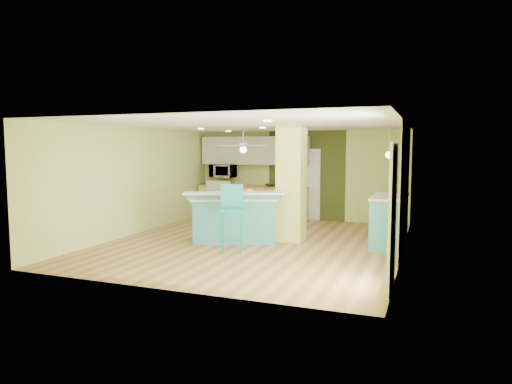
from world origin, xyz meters
TOP-DOWN VIEW (x-y plane):
  - floor at (0.00, 0.00)m, footprint 6.00×7.00m
  - ceiling at (0.00, 0.00)m, footprint 6.00×7.00m
  - wall_back at (0.00, 3.50)m, footprint 6.00×0.01m
  - wall_front at (0.00, -3.50)m, footprint 6.00×0.01m
  - wall_left at (-3.00, 0.00)m, footprint 0.01×7.00m
  - wall_right at (3.00, 0.00)m, footprint 0.01×7.00m
  - wood_panel at (2.99, 0.60)m, footprint 0.02×3.40m
  - olive_accent at (0.20, 3.49)m, footprint 2.20×0.02m
  - interior_door at (0.20, 3.46)m, footprint 0.82×0.05m
  - french_door at (2.97, -2.30)m, footprint 0.04×1.08m
  - column at (0.65, 0.50)m, footprint 0.55×0.55m
  - kitchen_run at (-1.30, 3.20)m, footprint 3.25×0.63m
  - stove at (-2.25, 3.19)m, footprint 0.76×0.66m
  - upper_cabinets at (-1.30, 3.32)m, footprint 3.20×0.34m
  - microwave at (-2.25, 3.20)m, footprint 0.70×0.48m
  - ceiling_fan at (-1.10, 2.00)m, footprint 1.41×1.41m
  - pendant_lamp at (2.65, 0.75)m, footprint 0.14×0.14m
  - wall_decor at (2.96, 0.80)m, footprint 0.03×0.90m
  - peninsula at (-0.47, -0.01)m, footprint 2.22×1.73m
  - bar_stool at (-0.12, -0.96)m, footprint 0.56×0.56m
  - side_counter at (2.70, 0.73)m, footprint 0.69×1.63m
  - fruit_bowl at (-0.74, 3.14)m, footprint 0.40×0.40m
  - canister at (-0.17, 0.10)m, footprint 0.14×0.14m

SIDE VIEW (x-z plane):
  - floor at x=0.00m, z-range -0.01..0.00m
  - stove at x=-2.25m, z-range -0.08..1.00m
  - kitchen_run at x=-1.30m, z-range 0.00..0.94m
  - peninsula at x=-0.47m, z-range -0.04..1.07m
  - side_counter at x=2.70m, z-range 0.00..1.05m
  - bar_stool at x=-0.12m, z-range 0.22..1.54m
  - fruit_bowl at x=-0.74m, z-range 0.94..1.02m
  - interior_door at x=0.20m, z-range 0.00..2.00m
  - canister at x=-0.17m, z-range 0.96..1.14m
  - french_door at x=2.97m, z-range 0.00..2.10m
  - wall_back at x=0.00m, z-range 0.00..2.50m
  - wall_front at x=0.00m, z-range 0.00..2.50m
  - wall_left at x=-3.00m, z-range 0.00..2.50m
  - wall_right at x=3.00m, z-range 0.00..2.50m
  - wood_panel at x=2.99m, z-range 0.00..2.50m
  - olive_accent at x=0.20m, z-range 0.00..2.50m
  - column at x=0.65m, z-range 0.00..2.50m
  - microwave at x=-2.25m, z-range 1.16..1.55m
  - wall_decor at x=2.96m, z-range 1.20..1.90m
  - pendant_lamp at x=2.65m, z-range 1.54..2.23m
  - upper_cabinets at x=-1.30m, z-range 1.55..2.35m
  - ceiling_fan at x=-1.10m, z-range 1.77..2.38m
  - ceiling at x=0.00m, z-range 2.50..2.51m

